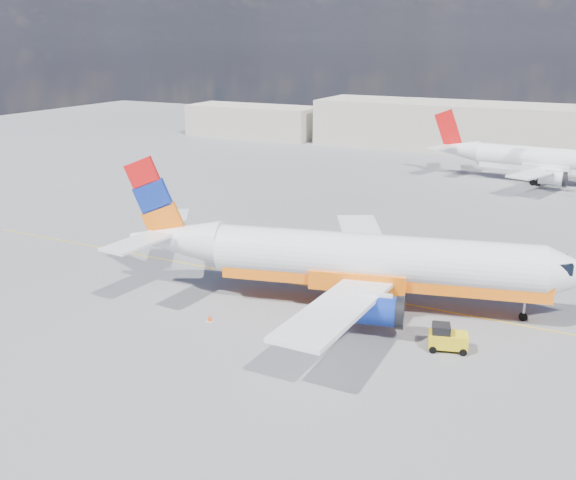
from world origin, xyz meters
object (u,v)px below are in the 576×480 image
at_px(traffic_cone, 210,318).
at_px(second_jet, 547,161).
at_px(main_jet, 359,261).
at_px(gse_tug, 447,338).

bearing_deg(traffic_cone, second_jet, 74.71).
xyz_separation_m(main_jet, traffic_cone, (-8.18, -7.16, -3.25)).
xyz_separation_m(second_jet, gse_tug, (-0.14, -54.60, -2.28)).
bearing_deg(main_jet, second_jet, 67.56).
height_order(second_jet, traffic_cone, second_jet).
relative_size(gse_tug, traffic_cone, 4.73).
bearing_deg(second_jet, main_jet, -96.20).
xyz_separation_m(main_jet, second_jet, (7.62, 50.61, -0.44)).
bearing_deg(main_jet, gse_tug, -41.94).
xyz_separation_m(main_jet, gse_tug, (7.48, -3.99, -2.71)).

